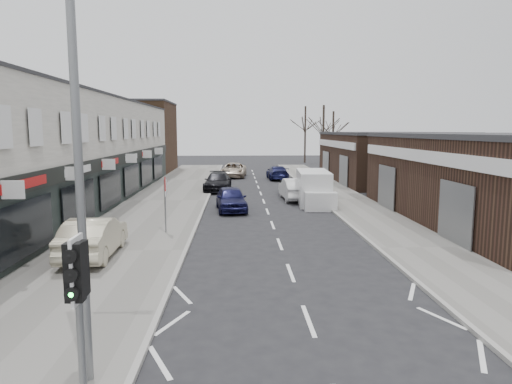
{
  "coord_description": "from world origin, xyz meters",
  "views": [
    {
      "loc": [
        -1.83,
        -9.18,
        4.89
      ],
      "look_at": [
        -1.13,
        7.68,
        2.6
      ],
      "focal_mm": 32.0,
      "sensor_mm": 36.0,
      "label": 1
    }
  ],
  "objects": [
    {
      "name": "pavement_right",
      "position": [
        5.75,
        22.0,
        0.06
      ],
      "size": [
        3.5,
        64.0,
        0.12
      ],
      "primitive_type": "cube",
      "color": "slate",
      "rests_on": "ground"
    },
    {
      "name": "traffic_light",
      "position": [
        -4.4,
        -2.02,
        2.41
      ],
      "size": [
        0.28,
        0.6,
        3.1
      ],
      "color": "slate",
      "rests_on": "pavement_left"
    },
    {
      "name": "tree_far_a",
      "position": [
        9.0,
        48.0,
        0.0
      ],
      "size": [
        3.6,
        3.6,
        8.0
      ],
      "primitive_type": null,
      "color": "#382D26",
      "rests_on": "ground"
    },
    {
      "name": "parked_car_left_c",
      "position": [
        -2.2,
        38.64,
        0.74
      ],
      "size": [
        2.87,
        5.51,
        1.48
      ],
      "primitive_type": "imported",
      "rotation": [
        0.0,
        0.0,
        -0.08
      ],
      "color": "#BCAB96",
      "rests_on": "ground"
    },
    {
      "name": "pedestrian",
      "position": [
        -7.67,
        7.94,
        1.02
      ],
      "size": [
        0.66,
        0.44,
        1.79
      ],
      "primitive_type": "imported",
      "rotation": [
        0.0,
        0.0,
        3.16
      ],
      "color": "black",
      "rests_on": "pavement_left"
    },
    {
      "name": "sedan_on_pavement",
      "position": [
        -7.29,
        7.97,
        0.88
      ],
      "size": [
        1.72,
        4.63,
        1.51
      ],
      "primitive_type": "imported",
      "rotation": [
        0.0,
        0.0,
        3.17
      ],
      "color": "#B9B194",
      "rests_on": "pavement_left"
    },
    {
      "name": "tree_far_c",
      "position": [
        8.5,
        60.0,
        0.0
      ],
      "size": [
        3.6,
        3.6,
        8.5
      ],
      "primitive_type": null,
      "color": "#382D26",
      "rests_on": "ground"
    },
    {
      "name": "pavement_left",
      "position": [
        -6.75,
        22.0,
        0.06
      ],
      "size": [
        5.5,
        64.0,
        0.12
      ],
      "primitive_type": "cube",
      "color": "slate",
      "rests_on": "ground"
    },
    {
      "name": "parked_car_left_a",
      "position": [
        -2.2,
        18.42,
        0.73
      ],
      "size": [
        2.14,
        4.45,
        1.47
      ],
      "primitive_type": "imported",
      "rotation": [
        0.0,
        0.0,
        0.1
      ],
      "color": "#13143B",
      "rests_on": "ground"
    },
    {
      "name": "tree_far_b",
      "position": [
        11.5,
        54.0,
        0.0
      ],
      "size": [
        3.6,
        3.6,
        7.5
      ],
      "primitive_type": null,
      "color": "#382D26",
      "rests_on": "ground"
    },
    {
      "name": "parked_car_right_b",
      "position": [
        2.2,
        25.48,
        0.66
      ],
      "size": [
        1.85,
        3.98,
        1.32
      ],
      "primitive_type": "imported",
      "rotation": [
        0.0,
        0.0,
        3.07
      ],
      "color": "black",
      "rests_on": "ground"
    },
    {
      "name": "right_unit_far",
      "position": [
        12.5,
        34.0,
        2.25
      ],
      "size": [
        10.0,
        16.0,
        4.5
      ],
      "primitive_type": "cube",
      "color": "#372319",
      "rests_on": "ground"
    },
    {
      "name": "parked_car_left_b",
      "position": [
        -3.4,
        27.7,
        0.74
      ],
      "size": [
        2.25,
        5.15,
        1.47
      ],
      "primitive_type": "imported",
      "rotation": [
        0.0,
        0.0,
        -0.04
      ],
      "color": "black",
      "rests_on": "ground"
    },
    {
      "name": "ground",
      "position": [
        0.0,
        0.0,
        0.0
      ],
      "size": [
        160.0,
        160.0,
        0.0
      ],
      "primitive_type": "plane",
      "color": "black",
      "rests_on": "ground"
    },
    {
      "name": "shop_terrace_left",
      "position": [
        -13.5,
        19.5,
        3.55
      ],
      "size": [
        8.0,
        41.0,
        7.1
      ],
      "primitive_type": "cube",
      "color": "silver",
      "rests_on": "ground"
    },
    {
      "name": "warning_sign",
      "position": [
        -5.16,
        12.0,
        2.2
      ],
      "size": [
        0.12,
        0.8,
        2.7
      ],
      "color": "slate",
      "rests_on": "pavement_left"
    },
    {
      "name": "parked_car_right_c",
      "position": [
        2.2,
        36.16,
        0.68
      ],
      "size": [
        2.06,
        4.76,
        1.37
      ],
      "primitive_type": "imported",
      "rotation": [
        0.0,
        0.0,
        3.17
      ],
      "color": "#14163F",
      "rests_on": "ground"
    },
    {
      "name": "street_lamp",
      "position": [
        -4.53,
        -0.8,
        4.62
      ],
      "size": [
        2.23,
        0.22,
        8.0
      ],
      "color": "slate",
      "rests_on": "pavement_left"
    },
    {
      "name": "white_van",
      "position": [
        3.26,
        20.7,
        1.04
      ],
      "size": [
        2.32,
        5.78,
        2.2
      ],
      "rotation": [
        0.0,
        0.0,
        -0.07
      ],
      "color": "silver",
      "rests_on": "ground"
    },
    {
      "name": "parked_car_right_a",
      "position": [
        2.2,
        22.68,
        0.77
      ],
      "size": [
        1.84,
        4.72,
        1.53
      ],
      "primitive_type": "imported",
      "rotation": [
        0.0,
        0.0,
        3.19
      ],
      "color": "silver",
      "rests_on": "ground"
    },
    {
      "name": "brick_block_far",
      "position": [
        -13.5,
        45.0,
        4.0
      ],
      "size": [
        8.0,
        10.0,
        8.0
      ],
      "primitive_type": "cube",
      "color": "#472F1E",
      "rests_on": "ground"
    },
    {
      "name": "right_unit_near",
      "position": [
        12.5,
        14.0,
        2.25
      ],
      "size": [
        10.0,
        18.0,
        4.5
      ],
      "primitive_type": "cube",
      "color": "#372319",
      "rests_on": "ground"
    }
  ]
}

